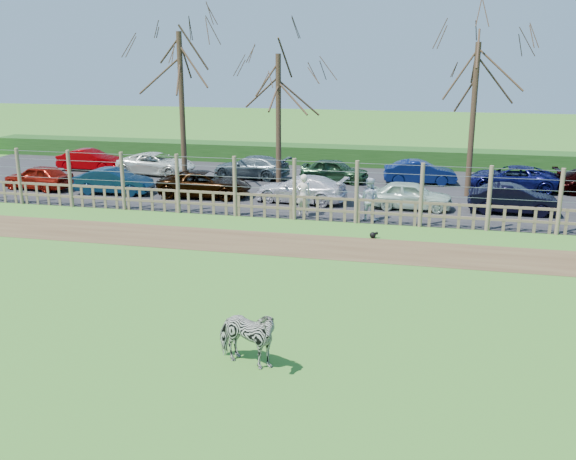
% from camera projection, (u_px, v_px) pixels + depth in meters
% --- Properties ---
extents(ground, '(120.00, 120.00, 0.00)m').
position_uv_depth(ground, '(235.00, 287.00, 18.52)').
color(ground, '#60A647').
rests_on(ground, ground).
extents(dirt_strip, '(34.00, 2.80, 0.01)m').
position_uv_depth(dirt_strip, '(273.00, 243.00, 22.74)').
color(dirt_strip, brown).
rests_on(dirt_strip, ground).
extents(asphalt, '(44.00, 13.00, 0.04)m').
position_uv_depth(asphalt, '(322.00, 187.00, 32.13)').
color(asphalt, '#232326').
rests_on(asphalt, ground).
extents(hedge, '(46.00, 2.00, 1.10)m').
position_uv_depth(hedge, '(343.00, 156.00, 38.56)').
color(hedge, '#1E4716').
rests_on(hedge, ground).
extents(fence, '(30.16, 0.16, 2.50)m').
position_uv_depth(fence, '(294.00, 200.00, 25.82)').
color(fence, brown).
rests_on(fence, ground).
extents(tree_left, '(4.80, 4.80, 7.88)m').
position_uv_depth(tree_left, '(180.00, 73.00, 30.16)').
color(tree_left, '#3D2B1E').
rests_on(tree_left, ground).
extents(tree_mid, '(4.80, 4.80, 6.83)m').
position_uv_depth(tree_mid, '(278.00, 89.00, 30.33)').
color(tree_mid, '#3D2B1E').
rests_on(tree_mid, ground).
extents(tree_right, '(4.80, 4.80, 7.35)m').
position_uv_depth(tree_right, '(476.00, 83.00, 28.75)').
color(tree_right, '#3D2B1E').
rests_on(tree_right, ground).
extents(zebra, '(1.74, 1.15, 1.35)m').
position_uv_depth(zebra, '(246.00, 337.00, 13.69)').
color(zebra, gray).
rests_on(zebra, ground).
extents(visitor_a, '(0.70, 0.53, 1.72)m').
position_uv_depth(visitor_a, '(304.00, 195.00, 26.31)').
color(visitor_a, silver).
rests_on(visitor_a, asphalt).
extents(visitor_b, '(0.93, 0.78, 1.72)m').
position_uv_depth(visitor_b, '(369.00, 199.00, 25.58)').
color(visitor_b, silver).
rests_on(visitor_b, asphalt).
extents(crow, '(0.31, 0.23, 0.25)m').
position_uv_depth(crow, '(373.00, 235.00, 23.38)').
color(crow, black).
rests_on(crow, ground).
extents(car_0, '(3.68, 1.88, 1.20)m').
position_uv_depth(car_0, '(39.00, 177.00, 31.45)').
color(car_0, maroon).
rests_on(car_0, asphalt).
extents(car_1, '(3.71, 1.47, 1.20)m').
position_uv_depth(car_1, '(114.00, 181.00, 30.46)').
color(car_1, '#0C263E').
rests_on(car_1, asphalt).
extents(car_2, '(4.43, 2.26, 1.20)m').
position_uv_depth(car_2, '(205.00, 184.00, 29.83)').
color(car_2, black).
rests_on(car_2, asphalt).
extents(car_3, '(4.29, 2.10, 1.20)m').
position_uv_depth(car_3, '(301.00, 189.00, 28.73)').
color(car_3, silver).
rests_on(car_3, asphalt).
extents(car_4, '(3.54, 1.47, 1.20)m').
position_uv_depth(car_4, '(411.00, 195.00, 27.48)').
color(car_4, silver).
rests_on(car_4, asphalt).
extents(car_5, '(3.65, 1.29, 1.20)m').
position_uv_depth(car_5, '(513.00, 199.00, 26.71)').
color(car_5, black).
rests_on(car_5, asphalt).
extents(car_7, '(3.68, 1.37, 1.20)m').
position_uv_depth(car_7, '(90.00, 160.00, 36.53)').
color(car_7, '#960004').
rests_on(car_7, asphalt).
extents(car_8, '(4.47, 2.36, 1.20)m').
position_uv_depth(car_8, '(157.00, 164.00, 35.26)').
color(car_8, white).
rests_on(car_8, asphalt).
extents(car_9, '(4.30, 2.13, 1.20)m').
position_uv_depth(car_9, '(251.00, 167.00, 34.26)').
color(car_9, '#4F5F65').
rests_on(car_9, asphalt).
extents(car_10, '(3.63, 1.71, 1.20)m').
position_uv_depth(car_10, '(335.00, 171.00, 33.22)').
color(car_10, '#204024').
rests_on(car_10, asphalt).
extents(car_11, '(3.76, 1.68, 1.20)m').
position_uv_depth(car_11, '(420.00, 172.00, 32.72)').
color(car_11, '#0B1A4F').
rests_on(car_11, asphalt).
extents(car_12, '(4.44, 2.27, 1.20)m').
position_uv_depth(car_12, '(511.00, 178.00, 31.24)').
color(car_12, '#0E104C').
rests_on(car_12, asphalt).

